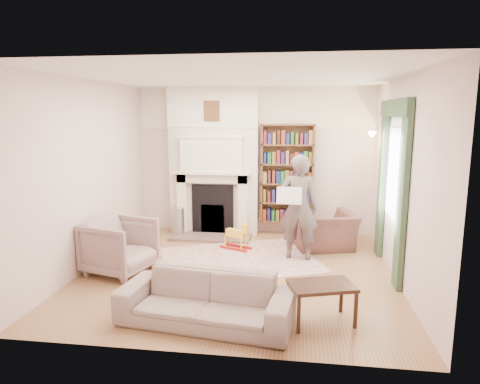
# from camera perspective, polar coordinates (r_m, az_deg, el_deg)

# --- Properties ---
(floor) EXTENTS (4.50, 4.50, 0.00)m
(floor) POSITION_cam_1_polar(r_m,az_deg,el_deg) (6.45, -0.31, -10.51)
(floor) COLOR brown
(floor) RESTS_ON ground
(ceiling) EXTENTS (4.50, 4.50, 0.00)m
(ceiling) POSITION_cam_1_polar(r_m,az_deg,el_deg) (6.05, -0.33, 15.14)
(ceiling) COLOR white
(ceiling) RESTS_ON wall_back
(wall_back) EXTENTS (4.50, 0.00, 4.50)m
(wall_back) POSITION_cam_1_polar(r_m,az_deg,el_deg) (8.31, 1.87, 4.15)
(wall_back) COLOR beige
(wall_back) RESTS_ON floor
(wall_front) EXTENTS (4.50, 0.00, 4.50)m
(wall_front) POSITION_cam_1_polar(r_m,az_deg,el_deg) (3.91, -4.97, -2.89)
(wall_front) COLOR beige
(wall_front) RESTS_ON floor
(wall_left) EXTENTS (0.00, 4.50, 4.50)m
(wall_left) POSITION_cam_1_polar(r_m,az_deg,el_deg) (6.78, -19.51, 2.16)
(wall_left) COLOR beige
(wall_left) RESTS_ON floor
(wall_right) EXTENTS (0.00, 4.50, 4.50)m
(wall_right) POSITION_cam_1_polar(r_m,az_deg,el_deg) (6.19, 20.77, 1.36)
(wall_right) COLOR beige
(wall_right) RESTS_ON floor
(fireplace) EXTENTS (1.70, 0.58, 2.80)m
(fireplace) POSITION_cam_1_polar(r_m,az_deg,el_deg) (8.22, -3.49, 3.98)
(fireplace) COLOR beige
(fireplace) RESTS_ON floor
(bookcase) EXTENTS (1.00, 0.24, 1.85)m
(bookcase) POSITION_cam_1_polar(r_m,az_deg,el_deg) (8.16, 6.32, 2.39)
(bookcase) COLOR brown
(bookcase) RESTS_ON floor
(window) EXTENTS (0.02, 0.90, 1.30)m
(window) POSITION_cam_1_polar(r_m,az_deg,el_deg) (6.57, 19.91, 2.33)
(window) COLOR silver
(window) RESTS_ON wall_right
(curtain_left) EXTENTS (0.07, 0.32, 2.40)m
(curtain_left) POSITION_cam_1_polar(r_m,az_deg,el_deg) (5.93, 20.81, -0.98)
(curtain_left) COLOR #31492F
(curtain_left) RESTS_ON floor
(curtain_right) EXTENTS (0.07, 0.32, 2.40)m
(curtain_right) POSITION_cam_1_polar(r_m,az_deg,el_deg) (7.28, 18.39, 1.15)
(curtain_right) COLOR #31492F
(curtain_right) RESTS_ON floor
(pelmet) EXTENTS (0.09, 1.70, 0.24)m
(pelmet) POSITION_cam_1_polar(r_m,az_deg,el_deg) (6.51, 20.02, 10.48)
(pelmet) COLOR #31492F
(pelmet) RESTS_ON wall_right
(wall_sconce) EXTENTS (0.20, 0.24, 0.24)m
(wall_sconce) POSITION_cam_1_polar(r_m,az_deg,el_deg) (7.57, 16.87, 6.91)
(wall_sconce) COLOR gold
(wall_sconce) RESTS_ON wall_right
(rug) EXTENTS (2.90, 2.60, 0.01)m
(rug) POSITION_cam_1_polar(r_m,az_deg,el_deg) (6.92, -0.13, -8.97)
(rug) COLOR beige
(rug) RESTS_ON floor
(armchair_reading) EXTENTS (1.17, 1.09, 0.64)m
(armchair_reading) POSITION_cam_1_polar(r_m,az_deg,el_deg) (7.54, 11.17, -5.04)
(armchair_reading) COLOR #492927
(armchair_reading) RESTS_ON floor
(armchair_left) EXTENTS (1.06, 1.04, 0.79)m
(armchair_left) POSITION_cam_1_polar(r_m,az_deg,el_deg) (6.52, -15.72, -6.99)
(armchair_left) COLOR #AD9B8F
(armchair_left) RESTS_ON floor
(sofa) EXTENTS (2.00, 1.00, 0.56)m
(sofa) POSITION_cam_1_polar(r_m,az_deg,el_deg) (4.88, -4.58, -14.06)
(sofa) COLOR #ADA48E
(sofa) RESTS_ON floor
(man_reading) EXTENTS (0.64, 0.44, 1.69)m
(man_reading) POSITION_cam_1_polar(r_m,az_deg,el_deg) (6.82, 7.83, -2.04)
(man_reading) COLOR #554A44
(man_reading) RESTS_ON floor
(newspaper) EXTENTS (0.39, 0.13, 0.26)m
(newspaper) POSITION_cam_1_polar(r_m,az_deg,el_deg) (6.58, 6.57, -0.48)
(newspaper) COLOR silver
(newspaper) RESTS_ON man_reading
(coffee_table) EXTENTS (0.80, 0.64, 0.45)m
(coffee_table) POSITION_cam_1_polar(r_m,az_deg,el_deg) (4.99, 10.77, -14.34)
(coffee_table) COLOR #351A12
(coffee_table) RESTS_ON floor
(paraffin_heater) EXTENTS (0.26, 0.26, 0.55)m
(paraffin_heater) POSITION_cam_1_polar(r_m,az_deg,el_deg) (8.25, -8.26, -3.94)
(paraffin_heater) COLOR #A4A8AC
(paraffin_heater) RESTS_ON floor
(rocking_horse) EXTENTS (0.57, 0.40, 0.47)m
(rocking_horse) POSITION_cam_1_polar(r_m,az_deg,el_deg) (7.36, -0.59, -5.91)
(rocking_horse) COLOR yellow
(rocking_horse) RESTS_ON rug
(board_game) EXTENTS (0.42, 0.42, 0.03)m
(board_game) POSITION_cam_1_polar(r_m,az_deg,el_deg) (6.32, -3.18, -10.70)
(board_game) COLOR gold
(board_game) RESTS_ON rug
(game_box_lid) EXTENTS (0.35, 0.30, 0.05)m
(game_box_lid) POSITION_cam_1_polar(r_m,az_deg,el_deg) (6.38, -9.84, -10.52)
(game_box_lid) COLOR #AC1A13
(game_box_lid) RESTS_ON rug
(comic_annuals) EXTENTS (0.75, 0.81, 0.02)m
(comic_annuals) POSITION_cam_1_polar(r_m,az_deg,el_deg) (6.09, 1.06, -11.61)
(comic_annuals) COLOR red
(comic_annuals) RESTS_ON rug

